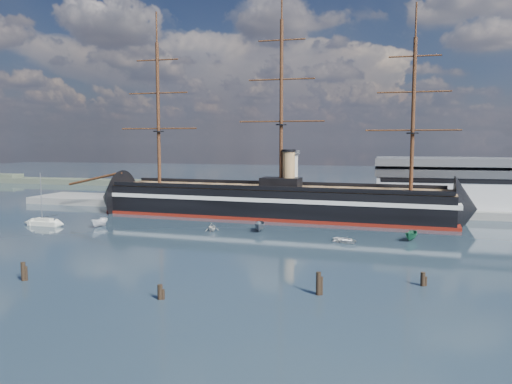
# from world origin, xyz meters

# --- Properties ---
(ground) EXTENTS (600.00, 600.00, 0.00)m
(ground) POSITION_xyz_m (0.00, 40.00, 0.00)
(ground) COLOR #1A2833
(ground) RESTS_ON ground
(quay) EXTENTS (180.00, 18.00, 2.00)m
(quay) POSITION_xyz_m (10.00, 76.00, 0.00)
(quay) COLOR slate
(quay) RESTS_ON ground
(warehouse) EXTENTS (63.00, 21.00, 11.60)m
(warehouse) POSITION_xyz_m (58.00, 80.00, 7.98)
(warehouse) COLOR #B7BABC
(warehouse) RESTS_ON ground
(quay_tower) EXTENTS (5.00, 5.00, 15.00)m
(quay_tower) POSITION_xyz_m (3.00, 73.00, 9.75)
(quay_tower) COLOR silver
(quay_tower) RESTS_ON ground
(shoreline) EXTENTS (120.00, 10.00, 4.00)m
(shoreline) POSITION_xyz_m (-139.23, 135.00, 1.45)
(shoreline) COLOR #3F4C38
(shoreline) RESTS_ON ground
(warship) EXTENTS (113.37, 21.93, 53.94)m
(warship) POSITION_xyz_m (-0.49, 60.00, 4.04)
(warship) COLOR black
(warship) RESTS_ON ground
(sailboat) EXTENTS (7.85, 2.70, 12.37)m
(sailboat) POSITION_xyz_m (-47.46, 33.32, 0.79)
(sailboat) COLOR beige
(sailboat) RESTS_ON ground
(motorboat_a) EXTENTS (6.22, 2.88, 2.40)m
(motorboat_a) POSITION_xyz_m (-34.04, 35.14, 0.00)
(motorboat_a) COLOR white
(motorboat_a) RESTS_ON ground
(motorboat_c) EXTENTS (6.68, 3.30, 2.56)m
(motorboat_c) POSITION_xyz_m (3.04, 38.72, 0.00)
(motorboat_c) COLOR #555E67
(motorboat_c) RESTS_ON ground
(motorboat_d) EXTENTS (6.00, 5.19, 2.06)m
(motorboat_d) POSITION_xyz_m (-7.18, 36.36, 0.00)
(motorboat_d) COLOR silver
(motorboat_d) RESTS_ON ground
(motorboat_e) EXTENTS (2.85, 3.43, 1.52)m
(motorboat_e) POSITION_xyz_m (22.03, 31.09, 0.00)
(motorboat_e) COLOR silver
(motorboat_e) RESTS_ON ground
(motorboat_f) EXTENTS (6.01, 3.67, 2.26)m
(motorboat_f) POSITION_xyz_m (34.52, 36.51, 0.00)
(motorboat_f) COLOR #1C6240
(motorboat_f) RESTS_ON ground
(piling_near_left) EXTENTS (0.64, 0.64, 3.36)m
(piling_near_left) POSITION_xyz_m (-19.74, -7.10, 0.00)
(piling_near_left) COLOR black
(piling_near_left) RESTS_ON ground
(piling_near_mid) EXTENTS (0.64, 0.64, 2.57)m
(piling_near_mid) POSITION_xyz_m (2.56, -9.95, 0.00)
(piling_near_mid) COLOR black
(piling_near_mid) RESTS_ON ground
(piling_near_right) EXTENTS (0.64, 0.64, 3.68)m
(piling_near_right) POSITION_xyz_m (21.34, -3.19, 0.00)
(piling_near_right) COLOR black
(piling_near_right) RESTS_ON ground
(piling_far_right) EXTENTS (0.64, 0.64, 2.60)m
(piling_far_right) POSITION_xyz_m (34.53, 4.35, 0.00)
(piling_far_right) COLOR black
(piling_far_right) RESTS_ON ground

